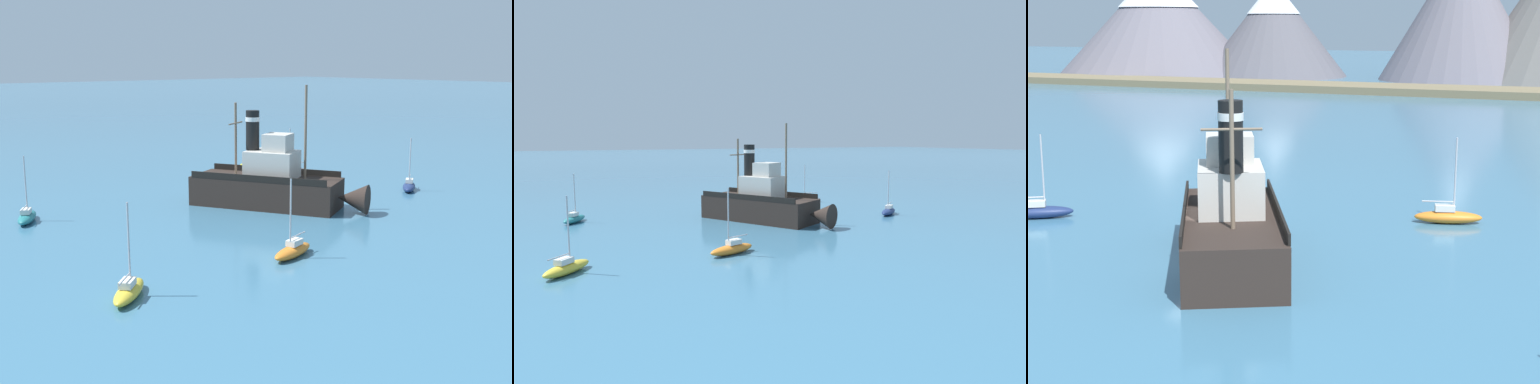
{
  "view_description": "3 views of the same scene",
  "coord_description": "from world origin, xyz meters",
  "views": [
    {
      "loc": [
        35.44,
        39.31,
        11.77
      ],
      "look_at": [
        4.14,
        2.32,
        1.79
      ],
      "focal_mm": 45.0,
      "sensor_mm": 36.0,
      "label": 1
    },
    {
      "loc": [
        22.26,
        42.34,
        8.45
      ],
      "look_at": [
        1.71,
        3.33,
        3.24
      ],
      "focal_mm": 32.0,
      "sensor_mm": 36.0,
      "label": 2
    },
    {
      "loc": [
        17.39,
        -31.27,
        11.03
      ],
      "look_at": [
        3.04,
        3.41,
        3.0
      ],
      "focal_mm": 55.0,
      "sensor_mm": 36.0,
      "label": 3
    }
  ],
  "objects": [
    {
      "name": "mountain_ridge",
      "position": [
        -1.06,
        126.14,
        13.39
      ],
      "size": [
        186.2,
        62.25,
        33.98
      ],
      "color": "slate",
      "rests_on": "ground"
    },
    {
      "name": "sailboat_navy",
      "position": [
        -12.71,
        4.23,
        0.43
      ],
      "size": [
        3.78,
        3.01,
        4.9
      ],
      "color": "navy",
      "rests_on": "ground"
    },
    {
      "name": "shoreline_strip",
      "position": [
        0.0,
        95.68,
        0.6
      ],
      "size": [
        240.0,
        12.0,
        1.2
      ],
      "primitive_type": "cube",
      "color": "#7A6B4C",
      "rests_on": "ground"
    },
    {
      "name": "sailboat_orange",
      "position": [
        9.49,
        12.12,
        0.43
      ],
      "size": [
        3.96,
        2.12,
        4.9
      ],
      "color": "orange",
      "rests_on": "ground"
    },
    {
      "name": "old_tugboat",
      "position": [
        1.26,
        1.1,
        1.83
      ],
      "size": [
        9.73,
        14.3,
        9.9
      ],
      "color": "#2D231E",
      "rests_on": "ground"
    },
    {
      "name": "ground_plane",
      "position": [
        0.0,
        0.0,
        0.0
      ],
      "size": [
        600.0,
        600.0,
        0.0
      ],
      "primitive_type": "plane",
      "color": "teal"
    }
  ]
}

